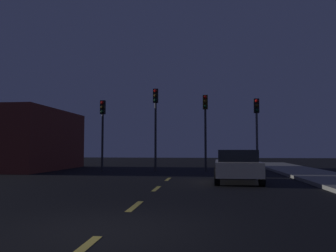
# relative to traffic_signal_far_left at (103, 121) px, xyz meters

# --- Properties ---
(ground_plane) EXTENTS (80.00, 80.00, 0.00)m
(ground_plane) POSITION_rel_traffic_signal_far_left_xyz_m (4.91, -8.61, -3.24)
(ground_plane) COLOR black
(lane_stripe_nearest) EXTENTS (0.16, 1.60, 0.01)m
(lane_stripe_nearest) POSITION_rel_traffic_signal_far_left_xyz_m (4.91, -16.81, -3.24)
(lane_stripe_nearest) COLOR #EACC4C
(lane_stripe_nearest) RESTS_ON ground_plane
(lane_stripe_second) EXTENTS (0.16, 1.60, 0.01)m
(lane_stripe_second) POSITION_rel_traffic_signal_far_left_xyz_m (4.91, -13.01, -3.24)
(lane_stripe_second) COLOR #EACC4C
(lane_stripe_second) RESTS_ON ground_plane
(lane_stripe_third) EXTENTS (0.16, 1.60, 0.01)m
(lane_stripe_third) POSITION_rel_traffic_signal_far_left_xyz_m (4.91, -9.21, -3.24)
(lane_stripe_third) COLOR #EACC4C
(lane_stripe_third) RESTS_ON ground_plane
(lane_stripe_fourth) EXTENTS (0.16, 1.60, 0.01)m
(lane_stripe_fourth) POSITION_rel_traffic_signal_far_left_xyz_m (4.91, -5.41, -3.24)
(lane_stripe_fourth) COLOR #EACC4C
(lane_stripe_fourth) RESTS_ON ground_plane
(traffic_signal_far_left) EXTENTS (0.32, 0.38, 4.60)m
(traffic_signal_far_left) POSITION_rel_traffic_signal_far_left_xyz_m (0.00, 0.00, 0.00)
(traffic_signal_far_left) COLOR #2D2D30
(traffic_signal_far_left) RESTS_ON ground_plane
(traffic_signal_center_left) EXTENTS (0.32, 0.38, 5.30)m
(traffic_signal_center_left) POSITION_rel_traffic_signal_far_left_xyz_m (3.50, 0.00, 0.45)
(traffic_signal_center_left) COLOR #2D2D30
(traffic_signal_center_left) RESTS_ON ground_plane
(traffic_signal_center_right) EXTENTS (0.32, 0.38, 4.84)m
(traffic_signal_center_right) POSITION_rel_traffic_signal_far_left_xyz_m (6.69, 0.00, 0.16)
(traffic_signal_center_right) COLOR #2D2D30
(traffic_signal_center_right) RESTS_ON ground_plane
(traffic_signal_far_right) EXTENTS (0.32, 0.38, 4.56)m
(traffic_signal_far_right) POSITION_rel_traffic_signal_far_left_xyz_m (9.86, -0.00, -0.02)
(traffic_signal_far_right) COLOR #4C4C51
(traffic_signal_far_right) RESTS_ON ground_plane
(car_stopped_ahead) EXTENTS (2.04, 4.07, 1.41)m
(car_stopped_ahead) POSITION_rel_traffic_signal_far_left_xyz_m (8.04, -6.56, -2.51)
(car_stopped_ahead) COLOR beige
(car_stopped_ahead) RESTS_ON ground_plane
(storefront_left) EXTENTS (4.94, 8.63, 4.09)m
(storefront_left) POSITION_rel_traffic_signal_far_left_xyz_m (-5.56, 0.78, -1.20)
(storefront_left) COLOR maroon
(storefront_left) RESTS_ON ground_plane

